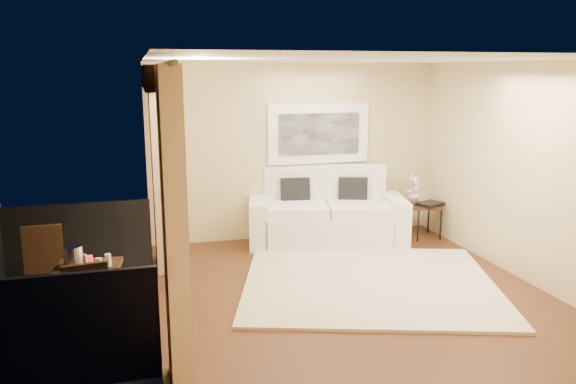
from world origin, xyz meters
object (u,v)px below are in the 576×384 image
object	(u,v)px
side_table	(424,208)
balcony_chair_far	(45,258)
orchid	(414,188)
sofa	(326,215)
bistro_table	(87,276)
ice_bucket	(73,256)
balcony_chair_near	(88,309)

from	to	relation	value
side_table	balcony_chair_far	bearing A→B (deg)	-166.48
side_table	orchid	size ratio (longest dim) A/B	1.15
sofa	balcony_chair_far	bearing A→B (deg)	-146.36
sofa	bistro_table	xyz separation A→B (m)	(-3.29, -2.45, 0.24)
balcony_chair_far	ice_bucket	distance (m)	0.98
side_table	ice_bucket	bearing A→B (deg)	-156.64
balcony_chair_far	side_table	bearing A→B (deg)	-170.30
bistro_table	orchid	bearing A→B (deg)	26.47
balcony_chair_near	ice_bucket	xyz separation A→B (m)	(-0.16, 0.65, 0.29)
balcony_chair_far	ice_bucket	size ratio (longest dim) A/B	4.73
sofa	side_table	bearing A→B (deg)	3.77
bistro_table	balcony_chair_near	world-z (taller)	balcony_chair_near
side_table	balcony_chair_near	size ratio (longest dim) A/B	0.61
bistro_table	balcony_chair_far	distance (m)	1.08
ice_bucket	orchid	bearing A→B (deg)	25.00
balcony_chair_near	ice_bucket	bearing A→B (deg)	95.51
side_table	sofa	bearing A→B (deg)	171.77
sofa	balcony_chair_near	world-z (taller)	sofa
side_table	balcony_chair_far	xyz separation A→B (m)	(-5.35, -1.29, 0.08)
side_table	bistro_table	size ratio (longest dim) A/B	0.78
bistro_table	ice_bucket	xyz separation A→B (m)	(-0.12, 0.09, 0.18)
orchid	ice_bucket	xyz separation A→B (m)	(-4.81, -2.24, 0.05)
side_table	orchid	world-z (taller)	orchid
side_table	orchid	bearing A→B (deg)	140.21
orchid	balcony_chair_near	bearing A→B (deg)	-148.09
bistro_table	balcony_chair_far	size ratio (longest dim) A/B	0.76
sofa	bistro_table	size ratio (longest dim) A/B	3.49
bistro_table	balcony_chair_near	distance (m)	0.57
orchid	balcony_chair_far	world-z (taller)	orchid
orchid	ice_bucket	size ratio (longest dim) A/B	2.45
sofa	side_table	world-z (taller)	sofa
orchid	bistro_table	xyz separation A→B (m)	(-4.70, -2.34, -0.14)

